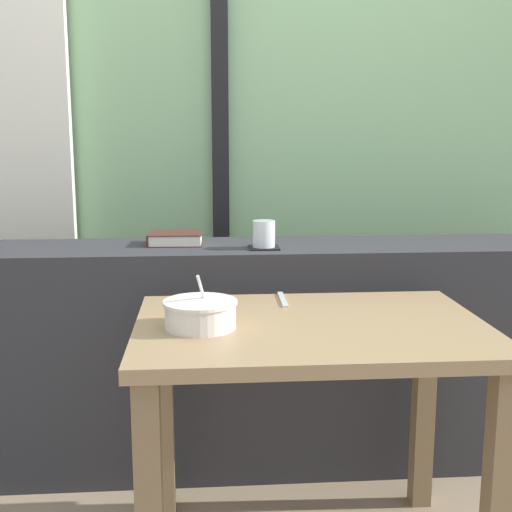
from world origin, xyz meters
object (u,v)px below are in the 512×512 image
breakfast_table (310,369)px  soup_bowl (200,314)px  coaster_square (263,248)px  fork_utensil (283,299)px  closed_book (175,238)px  juice_glass (263,235)px

breakfast_table → soup_bowl: size_ratio=4.84×
coaster_square → soup_bowl: bearing=-110.5°
soup_bowl → fork_utensil: 0.35m
breakfast_table → fork_utensil: size_ratio=5.35×
closed_book → soup_bowl: closed_book is taller
soup_bowl → fork_utensil: size_ratio=1.10×
breakfast_table → fork_utensil: bearing=101.0°
breakfast_table → coaster_square: size_ratio=9.09×
coaster_square → closed_book: 0.32m
closed_book → juice_glass: bearing=-20.1°
coaster_square → juice_glass: size_ratio=1.13×
fork_utensil → soup_bowl: bearing=-131.7°
coaster_square → soup_bowl: size_ratio=0.53×
juice_glass → fork_utensil: (0.03, -0.30, -0.15)m
breakfast_table → closed_book: bearing=120.3°
breakfast_table → fork_utensil: fork_utensil is taller
coaster_square → closed_book: closed_book is taller
coaster_square → fork_utensil: bearing=-83.8°
coaster_square → juice_glass: (-0.00, 0.00, 0.04)m
coaster_square → soup_bowl: 0.60m
breakfast_table → coaster_square: coaster_square is taller
closed_book → fork_utensil: bearing=-50.9°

